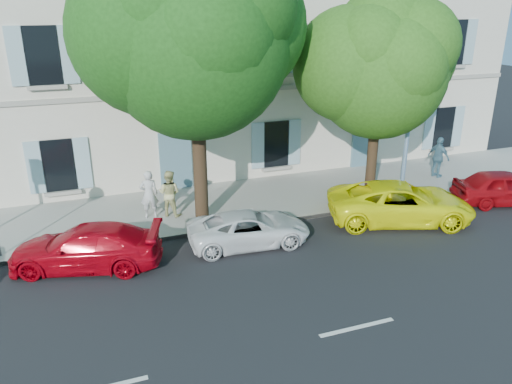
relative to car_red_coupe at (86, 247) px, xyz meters
name	(u,v)px	position (x,y,z in m)	size (l,w,h in m)	color
ground	(290,254)	(5.96, -1.32, -0.63)	(90.00, 90.00, 0.00)	black
sidewalk	(245,201)	(5.96, 3.13, -0.56)	(36.00, 4.50, 0.15)	#A09E96
kerb	(264,223)	(5.96, 0.96, -0.55)	(36.00, 0.16, 0.16)	#9E998E
building	(203,34)	(5.96, 8.88, 5.37)	(28.00, 7.00, 12.00)	beige
car_red_coupe	(86,247)	(0.00, 0.00, 0.00)	(1.78, 4.37, 1.27)	#B70514
car_white_coupe	(249,228)	(4.98, -0.23, -0.09)	(1.81, 3.93, 1.09)	white
car_yellow_supercar	(401,203)	(10.61, -0.35, 0.07)	(2.34, 5.08, 1.41)	#FFFB0A
car_red_hatchback	(506,187)	(15.40, -0.33, 0.03)	(1.57, 3.90, 1.33)	#98090F
tree_left	(195,45)	(3.93, 1.79, 5.46)	(5.96, 5.96, 9.23)	#3A2819
tree_right	(379,72)	(10.71, 1.82, 4.32)	(4.86, 4.86, 7.49)	#3A2819
street_lamp	(417,75)	(11.94, 1.27, 4.24)	(0.31, 1.78, 8.33)	#7293BF
pedestrian_a	(149,194)	(2.27, 2.70, 0.38)	(0.63, 0.42, 1.74)	silver
pedestrian_b	(169,193)	(2.97, 2.62, 0.36)	(0.82, 0.64, 1.68)	#C9C781
pedestrian_c	(439,157)	(14.75, 2.83, 0.40)	(1.04, 0.43, 1.78)	teal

